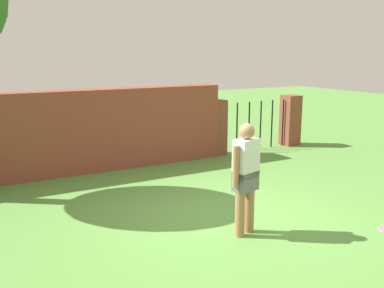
# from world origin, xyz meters

# --- Properties ---
(ground_plane) EXTENTS (40.00, 40.00, 0.00)m
(ground_plane) POSITION_xyz_m (0.00, 0.00, 0.00)
(ground_plane) COLOR #568C3D
(brick_wall) EXTENTS (7.00, 0.50, 1.79)m
(brick_wall) POSITION_xyz_m (-1.50, 3.84, 0.90)
(brick_wall) COLOR brown
(brick_wall) RESTS_ON ground
(person) EXTENTS (0.52, 0.31, 1.62)m
(person) POSITION_xyz_m (-0.19, -0.58, 0.90)
(person) COLOR #9E704C
(person) RESTS_ON ground
(fence_gate) EXTENTS (2.92, 0.44, 1.40)m
(fence_gate) POSITION_xyz_m (3.34, 3.84, 0.70)
(fence_gate) COLOR brown
(fence_gate) RESTS_ON ground
(frisbee_green) EXTENTS (0.27, 0.27, 0.02)m
(frisbee_green) POSITION_xyz_m (0.18, -0.04, 0.01)
(frisbee_green) COLOR green
(frisbee_green) RESTS_ON ground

